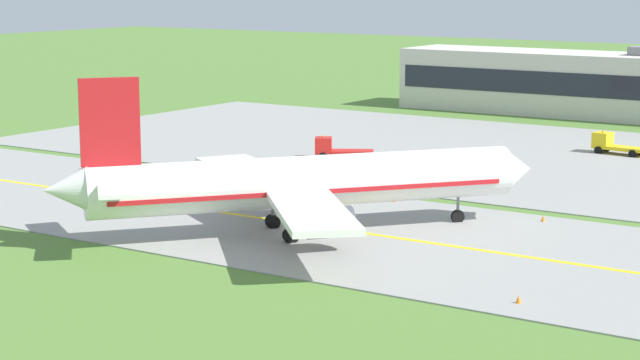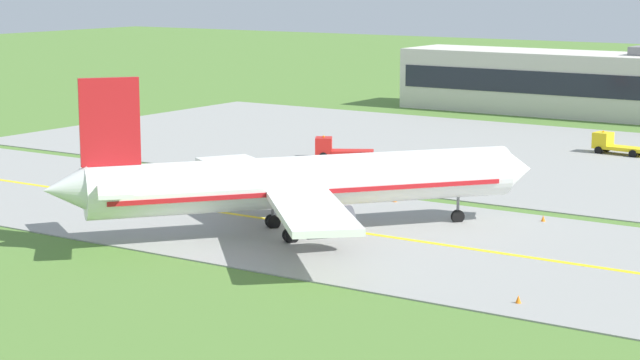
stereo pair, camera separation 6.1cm
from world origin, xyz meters
TOP-DOWN VIEW (x-y plane):
  - ground_plane at (0.00, 0.00)m, footprint 500.00×500.00m
  - taxiway_strip at (0.00, 0.00)m, footprint 240.00×28.00m
  - apron_pad at (10.00, 42.00)m, footprint 140.00×52.00m
  - taxiway_centreline at (0.00, 0.00)m, footprint 220.00×0.60m
  - airplane_lead at (1.18, -2.74)m, footprint 29.36×33.23m
  - service_truck_fuel at (7.68, 49.80)m, footprint 6.57×2.82m
  - service_truck_catering at (-16.56, 29.58)m, footprint 6.54×5.06m
  - terminal_building at (-9.63, 82.12)m, footprint 50.89×12.04m
  - traffic_cone_near_edge at (23.44, -11.12)m, footprint 0.44×0.44m
  - traffic_cone_mid_edge at (1.15, 12.15)m, footprint 0.44×0.44m
  - traffic_cone_far_edge at (15.36, 11.89)m, footprint 0.44×0.44m

SIDE VIEW (x-z plane):
  - ground_plane at x=0.00m, z-range 0.00..0.00m
  - taxiway_strip at x=0.00m, z-range 0.00..0.10m
  - apron_pad at x=10.00m, z-range 0.00..0.10m
  - taxiway_centreline at x=0.00m, z-range 0.10..0.11m
  - traffic_cone_near_edge at x=23.44m, z-range 0.00..0.60m
  - traffic_cone_mid_edge at x=1.15m, z-range 0.00..0.60m
  - traffic_cone_far_edge at x=15.36m, z-range 0.00..0.60m
  - service_truck_fuel at x=7.68m, z-range -0.11..2.48m
  - service_truck_catering at x=-16.56m, z-range -0.11..2.48m
  - airplane_lead at x=1.18m, z-range -2.22..10.48m
  - terminal_building at x=-9.63m, z-range -0.58..9.55m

